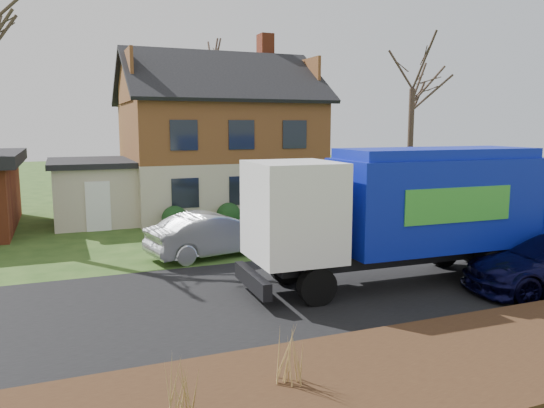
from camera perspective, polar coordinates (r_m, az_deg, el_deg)
name	(u,v)px	position (r m, az deg, el deg)	size (l,w,h in m)	color
ground	(295,293)	(14.28, 2.45, -9.53)	(120.00, 120.00, 0.00)	#264416
road	(295,292)	(14.27, 2.45, -9.49)	(80.00, 7.00, 0.02)	black
mulch_verge	(421,373)	(9.98, 15.69, -17.10)	(80.00, 3.50, 0.30)	black
main_house	(209,133)	(27.22, -6.83, 7.57)	(12.95, 8.95, 9.26)	beige
garbage_truck	(407,206)	(15.27, 14.33, -0.21)	(8.87, 2.59, 3.77)	black
silver_sedan	(214,234)	(18.13, -6.24, -3.25)	(1.58, 4.54, 1.49)	#B9BCC1
tree_front_east	(413,67)	(27.06, 14.94, 14.02)	(3.18, 3.18, 8.82)	#3D2F25
tree_back	(212,49)	(34.90, -6.45, 16.27)	(3.49, 3.49, 11.04)	#382922
grass_clump_west	(182,389)	(7.93, -9.69, -19.03)	(0.35, 0.28, 0.91)	olive
grass_clump_mid	(289,356)	(8.80, 1.88, -16.05)	(0.32, 0.27, 0.91)	#A9854A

